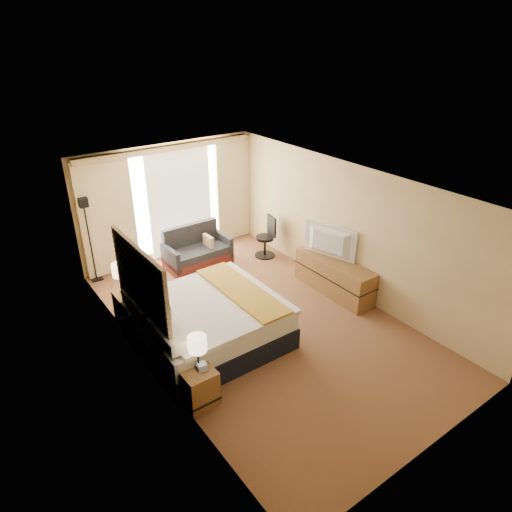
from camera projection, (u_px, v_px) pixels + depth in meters
floor at (260, 322)px, 8.31m from camera, size 4.20×7.00×0.02m
ceiling at (261, 184)px, 7.14m from camera, size 4.20×7.00×0.02m
wall_back at (169, 201)px, 10.26m from camera, size 4.20×0.02×2.60m
wall_front at (442, 371)px, 5.19m from camera, size 4.20×0.02×2.60m
wall_left at (144, 297)px, 6.63m from camera, size 0.02×7.00×2.60m
wall_right at (348, 229)px, 8.82m from camera, size 0.02×7.00×2.60m
headboard at (141, 291)px, 6.81m from camera, size 0.06×1.85×1.50m
nightstand_left at (198, 385)px, 6.45m from camera, size 0.45×0.52×0.55m
nightstand_right at (130, 306)px, 8.26m from camera, size 0.45×0.52×0.55m
media_dresser at (334, 276)px, 9.11m from camera, size 0.50×1.80×0.70m
window at (179, 198)px, 10.36m from camera, size 2.30×0.02×2.30m
curtains at (170, 198)px, 10.13m from camera, size 4.12×0.19×2.56m
bed at (208, 322)px, 7.60m from camera, size 2.27×2.07×1.10m
loveseat at (197, 252)px, 10.19m from camera, size 1.43×0.77×0.89m
floor_lamp at (87, 223)px, 9.13m from camera, size 0.23×0.23×1.83m
desk_chair at (267, 239)px, 10.53m from camera, size 0.47×0.47×0.97m
lamp_left at (197, 344)px, 6.15m from camera, size 0.26×0.26×0.55m
lamp_right at (120, 271)px, 7.96m from camera, size 0.28×0.28×0.58m
tissue_box at (202, 367)px, 6.30m from camera, size 0.14×0.14×0.11m
telephone at (129, 295)px, 8.03m from camera, size 0.19×0.17×0.06m
television at (327, 243)px, 8.93m from camera, size 0.46×1.13×0.66m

